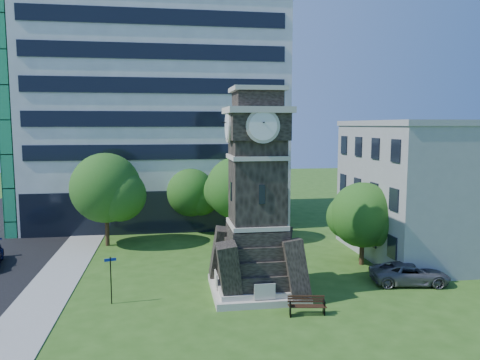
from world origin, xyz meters
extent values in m
plane|color=#2B5117|center=(0.00, 0.00, 0.00)|extent=(160.00, 160.00, 0.00)
cube|color=gray|center=(-9.50, 5.00, 0.03)|extent=(3.00, 70.00, 0.06)
cube|color=beige|center=(3.00, 2.00, 0.20)|extent=(5.40, 5.40, 0.40)
cube|color=beige|center=(3.00, 2.00, 0.55)|extent=(4.80, 4.80, 0.30)
cube|color=black|center=(3.00, 2.00, 7.20)|extent=(3.00, 3.00, 6.40)
cube|color=beige|center=(3.00, 2.00, 4.20)|extent=(3.25, 3.25, 0.25)
cube|color=beige|center=(3.00, 2.00, 8.20)|extent=(3.25, 3.25, 0.25)
cube|color=black|center=(3.00, 0.48, 6.20)|extent=(0.35, 0.08, 1.10)
cube|color=black|center=(3.00, 2.00, 10.00)|extent=(3.30, 3.30, 1.60)
cube|color=beige|center=(3.00, 2.00, 10.90)|extent=(3.70, 3.70, 0.35)
cylinder|color=white|center=(3.00, 0.23, 10.00)|extent=(1.56, 0.06, 1.56)
cylinder|color=white|center=(1.23, 2.00, 10.00)|extent=(0.06, 1.56, 1.56)
cube|color=black|center=(3.00, 2.00, 11.50)|extent=(2.60, 2.60, 0.90)
cube|color=beige|center=(3.00, 2.00, 12.10)|extent=(3.00, 3.00, 0.25)
cube|color=white|center=(-3.00, 26.00, 14.00)|extent=(25.00, 15.00, 28.00)
cube|color=black|center=(-3.00, 18.80, 2.00)|extent=(24.50, 0.80, 4.00)
cube|color=#939698|center=(20.00, 8.00, 5.00)|extent=(15.00, 12.00, 10.00)
cube|color=#939698|center=(20.00, 8.00, 10.20)|extent=(15.20, 12.20, 0.40)
imported|color=#525358|center=(12.92, 1.94, 0.68)|extent=(5.18, 2.97, 1.36)
cube|color=black|center=(4.09, -1.83, 0.38)|extent=(0.07, 0.49, 0.77)
cube|color=black|center=(5.95, -1.83, 0.38)|extent=(0.07, 0.49, 0.77)
cube|color=#321E11|center=(5.02, -1.83, 0.49)|extent=(1.97, 0.53, 0.04)
cube|color=#321E11|center=(5.02, -1.59, 0.80)|extent=(1.97, 0.04, 0.44)
cylinder|color=black|center=(-5.45, 1.40, 1.36)|extent=(0.07, 0.07, 2.72)
cube|color=navy|center=(-5.45, 1.40, 2.56)|extent=(0.65, 0.04, 0.16)
cylinder|color=#332114|center=(-7.29, 14.70, 1.42)|extent=(0.34, 0.34, 2.84)
sphere|color=#195218|center=(-7.29, 14.70, 4.89)|extent=(5.79, 5.79, 5.79)
sphere|color=#195218|center=(-6.13, 14.12, 4.34)|extent=(4.34, 4.34, 4.34)
sphere|color=#195218|center=(-8.30, 15.43, 4.58)|extent=(4.05, 4.05, 4.05)
cylinder|color=#332114|center=(-0.08, 18.63, 1.10)|extent=(0.35, 0.35, 2.21)
sphere|color=#295E1C|center=(-0.08, 18.63, 3.80)|extent=(4.52, 4.52, 4.52)
sphere|color=#295E1C|center=(0.82, 18.18, 3.37)|extent=(3.39, 3.39, 3.39)
sphere|color=#295E1C|center=(-0.87, 19.20, 3.55)|extent=(3.16, 3.16, 3.16)
cylinder|color=#332114|center=(3.72, 14.83, 1.35)|extent=(0.38, 0.38, 2.69)
sphere|color=#2B6A1F|center=(3.72, 14.83, 4.64)|extent=(5.42, 5.42, 5.42)
sphere|color=#2B6A1F|center=(4.81, 14.29, 4.11)|extent=(4.06, 4.06, 4.06)
sphere|color=#2B6A1F|center=(2.77, 15.50, 4.34)|extent=(3.79, 3.79, 3.79)
cylinder|color=#332114|center=(11.59, 6.35, 1.06)|extent=(0.34, 0.34, 2.13)
sphere|color=#2B681F|center=(11.59, 6.35, 3.66)|extent=(4.66, 4.66, 4.66)
sphere|color=#2B681F|center=(12.52, 5.89, 3.25)|extent=(3.50, 3.50, 3.50)
sphere|color=#2B681F|center=(10.78, 6.94, 3.42)|extent=(3.27, 3.27, 3.27)
camera|label=1|loc=(-2.18, -24.87, 10.05)|focal=35.00mm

